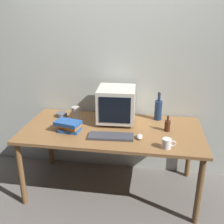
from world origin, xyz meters
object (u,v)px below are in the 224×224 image
Objects in this scene: crt_monitor at (116,104)px; computer_mouse at (139,137)px; mug at (167,144)px; metal_canister at (76,114)px; keyboard at (111,136)px; bottle_tall at (158,109)px; book_stack at (69,126)px; bottle_short at (167,125)px; cd_spindle at (62,115)px.

crt_monitor is 0.48m from computer_mouse.
computer_mouse is at bearing 148.74° from mug.
mug is 1.06m from metal_canister.
mug is at bearing -17.89° from keyboard.
computer_mouse is 0.29m from mug.
bottle_tall is 1.16× the size of book_stack.
crt_monitor reaches higher than bottle_tall.
crt_monitor is at bearing 123.18° from computer_mouse.
bottle_tall reaches higher than keyboard.
book_stack is (-0.86, -0.44, -0.06)m from bottle_tall.
metal_canister is at bearing 151.36° from computer_mouse.
bottle_short is 1.37× the size of cd_spindle.
book_stack reaches higher than mug.
computer_mouse is at bearing -25.21° from metal_canister.
mug reaches higher than computer_mouse.
metal_canister reaches higher than book_stack.
cd_spindle is (-1.15, 0.20, -0.04)m from bottle_short.
mug is at bearing -25.93° from cd_spindle.
book_stack reaches higher than cd_spindle.
metal_canister reaches higher than mug.
crt_monitor reaches higher than cd_spindle.
bottle_tall is 2.58× the size of mug.
keyboard is 0.44m from book_stack.
cd_spindle is 0.80× the size of metal_canister.
crt_monitor is 4.05× the size of computer_mouse.
book_stack is at bearing 168.19° from mug.
book_stack is 2.23× the size of cd_spindle.
bottle_short reaches higher than computer_mouse.
crt_monitor reaches higher than mug.
bottle_short reaches higher than keyboard.
computer_mouse is at bearing 1.11° from keyboard.
book_stack is at bearing 172.69° from computer_mouse.
bottle_tall is 0.65m from mug.
cd_spindle is at bearing 119.19° from book_stack.
bottle_tall reaches higher than bottle_short.
mug is (0.25, -0.15, 0.03)m from computer_mouse.
computer_mouse is at bearing -53.39° from crt_monitor.
metal_canister is (-0.95, 0.48, 0.03)m from mug.
crt_monitor is 0.74m from mug.
bottle_tall is at bearing 16.38° from crt_monitor.
bottle_short is (0.53, -0.15, -0.13)m from crt_monitor.
keyboard is at bearing -89.38° from crt_monitor.
bottle_short is 1.17m from cd_spindle.
book_stack is at bearing -152.83° from bottle_tall.
crt_monitor is at bearing 3.93° from metal_canister.
bottle_tall reaches higher than cd_spindle.
keyboard is 2.55× the size of bottle_short.
mug reaches higher than keyboard.
metal_canister is at bearing -176.07° from crt_monitor.
mug is at bearing -11.81° from book_stack.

